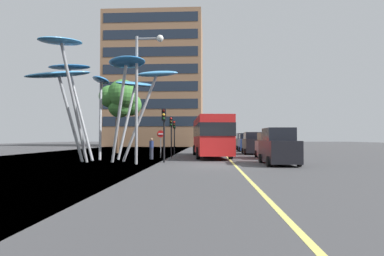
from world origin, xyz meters
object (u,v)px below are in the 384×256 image
(red_bus, at_px, (211,134))
(car_side_street, at_px, (246,143))
(leaf_sculpture, at_px, (103,76))
(car_far_side, at_px, (243,142))
(car_parked_far, at_px, (253,144))
(street_lamp, at_px, (143,82))
(traffic_light_kerb_far, at_px, (171,128))
(traffic_light_kerb_near, at_px, (164,124))
(car_parked_mid, at_px, (269,146))
(car_parked_near, at_px, (278,147))
(pedestrian, at_px, (151,149))
(traffic_light_island_mid, at_px, (174,130))
(no_entry_sign, at_px, (161,139))

(red_bus, relative_size, car_side_street, 2.85)
(red_bus, xyz_separation_m, leaf_sculpture, (-7.80, -5.55, 4.13))
(leaf_sculpture, height_order, car_far_side, leaf_sculpture)
(car_parked_far, relative_size, street_lamp, 0.49)
(red_bus, relative_size, leaf_sculpture, 1.05)
(car_parked_far, bearing_deg, car_side_street, 89.54)
(leaf_sculpture, height_order, traffic_light_kerb_far, leaf_sculpture)
(traffic_light_kerb_near, xyz_separation_m, car_parked_mid, (7.97, 4.97, -1.64))
(red_bus, xyz_separation_m, car_parked_near, (4.20, -7.78, -0.91))
(car_far_side, bearing_deg, car_parked_mid, -89.66)
(car_parked_far, xyz_separation_m, car_side_street, (0.05, 6.50, -0.02))
(traffic_light_kerb_near, distance_m, pedestrian, 4.08)
(traffic_light_kerb_near, relative_size, car_side_street, 0.93)
(traffic_light_kerb_near, relative_size, traffic_light_island_mid, 1.05)
(pedestrian, bearing_deg, traffic_light_kerb_near, -66.66)
(traffic_light_island_mid, height_order, car_side_street, traffic_light_island_mid)
(traffic_light_island_mid, xyz_separation_m, no_entry_sign, (-0.46, -6.47, -0.96))
(street_lamp, bearing_deg, leaf_sculpture, 143.73)
(street_lamp, bearing_deg, car_parked_near, 1.84)
(red_bus, xyz_separation_m, no_entry_sign, (-4.22, -1.39, -0.44))
(car_parked_far, bearing_deg, traffic_light_kerb_far, -142.70)
(red_bus, height_order, pedestrian, red_bus)
(car_far_side, bearing_deg, car_parked_far, -91.29)
(car_parked_mid, distance_m, no_entry_sign, 9.00)
(traffic_light_kerb_near, distance_m, street_lamp, 3.17)
(red_bus, relative_size, street_lamp, 1.34)
(traffic_light_kerb_far, xyz_separation_m, car_parked_mid, (8.15, -0.82, -1.52))
(car_far_side, height_order, no_entry_sign, car_far_side)
(car_side_street, bearing_deg, street_lamp, -114.21)
(car_parked_mid, xyz_separation_m, no_entry_sign, (-8.98, 0.31, 0.55))
(car_parked_mid, relative_size, car_side_street, 1.07)
(car_parked_mid, xyz_separation_m, street_lamp, (-9.15, -6.36, 4.23))
(car_parked_near, bearing_deg, car_far_side, 88.99)
(car_parked_near, relative_size, car_parked_mid, 1.10)
(car_parked_mid, height_order, no_entry_sign, no_entry_sign)
(red_bus, xyz_separation_m, car_far_side, (4.65, 17.70, -0.90))
(pedestrian, height_order, no_entry_sign, no_entry_sign)
(car_parked_near, xyz_separation_m, car_parked_far, (0.16, 12.80, -0.01))
(traffic_light_island_mid, height_order, pedestrian, traffic_light_island_mid)
(traffic_light_kerb_far, bearing_deg, car_far_side, 66.62)
(car_parked_far, height_order, no_entry_sign, no_entry_sign)
(traffic_light_island_mid, height_order, car_parked_mid, traffic_light_island_mid)
(street_lamp, distance_m, no_entry_sign, 7.62)
(traffic_light_kerb_near, xyz_separation_m, car_parked_far, (7.57, 11.70, -1.57))
(car_parked_near, relative_size, street_lamp, 0.56)
(red_bus, height_order, leaf_sculpture, leaf_sculpture)
(car_parked_far, height_order, car_side_street, car_parked_far)
(traffic_light_kerb_near, xyz_separation_m, traffic_light_island_mid, (-0.55, 11.75, -0.13))
(car_parked_far, xyz_separation_m, car_far_side, (0.28, 12.68, 0.02))
(traffic_light_kerb_near, height_order, car_parked_near, traffic_light_kerb_near)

